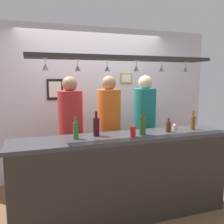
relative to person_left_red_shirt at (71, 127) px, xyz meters
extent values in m
plane|color=brown|center=(0.54, -0.29, -1.06)|extent=(8.00, 8.00, 0.00)
cube|color=silver|center=(0.54, 0.81, 0.24)|extent=(4.40, 0.06, 2.60)
cube|color=#38383D|center=(0.54, -0.64, -0.04)|extent=(2.70, 0.55, 0.04)
cube|color=#2D2823|center=(0.54, -0.90, -0.56)|extent=(2.65, 0.04, 1.00)
cube|color=black|center=(0.54, -0.59, 0.90)|extent=(2.20, 0.36, 0.04)
cylinder|color=silver|center=(-0.35, -0.65, 0.88)|extent=(0.06, 0.06, 0.00)
cylinder|color=silver|center=(-0.35, -0.65, 0.85)|extent=(0.01, 0.01, 0.06)
cone|color=silver|center=(-0.35, -0.65, 0.79)|extent=(0.07, 0.07, 0.08)
cylinder|color=silver|center=(0.01, -0.53, 0.88)|extent=(0.06, 0.06, 0.00)
cylinder|color=silver|center=(0.01, -0.53, 0.85)|extent=(0.01, 0.01, 0.06)
cone|color=silver|center=(0.01, -0.53, 0.79)|extent=(0.07, 0.07, 0.08)
cylinder|color=silver|center=(0.36, -0.55, 0.88)|extent=(0.06, 0.06, 0.00)
cylinder|color=silver|center=(0.36, -0.55, 0.85)|extent=(0.01, 0.01, 0.06)
cone|color=silver|center=(0.36, -0.55, 0.79)|extent=(0.07, 0.07, 0.08)
cylinder|color=silver|center=(0.71, -0.62, 0.88)|extent=(0.06, 0.06, 0.00)
cylinder|color=silver|center=(0.71, -0.62, 0.85)|extent=(0.01, 0.01, 0.06)
cone|color=silver|center=(0.71, -0.62, 0.79)|extent=(0.07, 0.07, 0.08)
cylinder|color=silver|center=(1.05, -0.61, 0.88)|extent=(0.06, 0.06, 0.00)
cylinder|color=silver|center=(1.05, -0.61, 0.85)|extent=(0.01, 0.01, 0.06)
cone|color=silver|center=(1.05, -0.61, 0.79)|extent=(0.07, 0.07, 0.08)
cylinder|color=silver|center=(1.42, -0.59, 0.88)|extent=(0.06, 0.06, 0.00)
cylinder|color=silver|center=(1.42, -0.59, 0.85)|extent=(0.01, 0.01, 0.06)
cone|color=silver|center=(1.42, -0.59, 0.79)|extent=(0.07, 0.07, 0.08)
cube|color=#2D334C|center=(0.00, 0.00, -0.65)|extent=(0.17, 0.18, 0.84)
cylinder|color=red|center=(0.00, 0.00, 0.13)|extent=(0.34, 0.34, 0.73)
sphere|color=#9E7556|center=(0.00, 0.00, 0.59)|extent=(0.21, 0.21, 0.21)
cube|color=#2D334C|center=(0.56, 0.00, -0.64)|extent=(0.17, 0.18, 0.84)
cylinder|color=orange|center=(0.56, 0.00, 0.14)|extent=(0.34, 0.34, 0.73)
sphere|color=#9E7556|center=(0.56, 0.00, 0.60)|extent=(0.21, 0.21, 0.21)
cube|color=#2D334C|center=(1.14, 0.00, -0.64)|extent=(0.17, 0.18, 0.84)
cylinder|color=#1E7A75|center=(1.14, 0.00, 0.14)|extent=(0.34, 0.34, 0.73)
sphere|color=beige|center=(1.14, 0.00, 0.61)|extent=(0.21, 0.21, 0.21)
cylinder|color=#512D14|center=(1.16, -0.64, 0.05)|extent=(0.07, 0.07, 0.13)
cylinder|color=#512D14|center=(1.16, -0.64, 0.14)|extent=(0.03, 0.03, 0.05)
cylinder|color=#336B2D|center=(-0.04, -0.62, 0.08)|extent=(0.06, 0.06, 0.19)
cylinder|color=#336B2D|center=(-0.04, -0.62, 0.21)|extent=(0.03, 0.03, 0.07)
cylinder|color=brown|center=(1.55, -0.62, 0.07)|extent=(0.06, 0.06, 0.18)
cylinder|color=brown|center=(1.55, -0.62, 0.20)|extent=(0.03, 0.03, 0.08)
cylinder|color=#2D5623|center=(0.77, -0.68, 0.09)|extent=(0.08, 0.08, 0.22)
cylinder|color=#2D5623|center=(0.77, -0.68, 0.24)|extent=(0.03, 0.03, 0.08)
cylinder|color=#380F19|center=(0.22, -0.56, 0.09)|extent=(0.08, 0.08, 0.22)
cylinder|color=#380F19|center=(0.22, -0.56, 0.24)|extent=(0.03, 0.03, 0.08)
cylinder|color=red|center=(0.62, -0.73, 0.04)|extent=(0.07, 0.07, 0.12)
cylinder|color=beige|center=(1.32, -0.54, 0.00)|extent=(0.06, 0.06, 0.04)
sphere|color=pink|center=(1.32, -0.54, 0.03)|extent=(0.05, 0.05, 0.05)
cube|color=#B29338|center=(1.14, 0.76, 0.67)|extent=(0.22, 0.02, 0.18)
cube|color=white|center=(1.14, 0.75, 0.67)|extent=(0.17, 0.01, 0.14)
cube|color=black|center=(-0.12, 0.76, 0.49)|extent=(0.26, 0.02, 0.34)
cube|color=white|center=(-0.12, 0.75, 0.49)|extent=(0.20, 0.01, 0.26)
camera|label=1|loc=(-0.51, -3.29, 0.67)|focal=38.60mm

